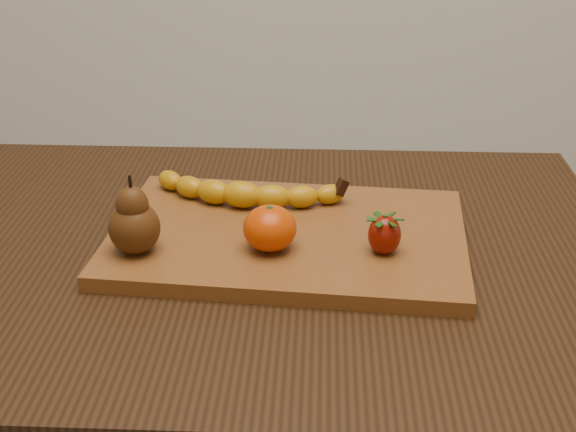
{
  "coord_description": "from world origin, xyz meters",
  "views": [
    {
      "loc": [
        0.11,
        -0.9,
        1.25
      ],
      "look_at": [
        0.07,
        0.01,
        0.8
      ],
      "focal_mm": 50.0,
      "sensor_mm": 36.0,
      "label": 1
    }
  ],
  "objects_px": {
    "table": "(239,311)",
    "cutting_board": "(288,237)",
    "mandarin": "(270,228)",
    "pear": "(133,215)"
  },
  "relations": [
    {
      "from": "cutting_board",
      "to": "pear",
      "type": "bearing_deg",
      "value": -156.14
    },
    {
      "from": "pear",
      "to": "mandarin",
      "type": "relative_size",
      "value": 1.49
    },
    {
      "from": "table",
      "to": "mandarin",
      "type": "relative_size",
      "value": 15.24
    },
    {
      "from": "pear",
      "to": "mandarin",
      "type": "height_order",
      "value": "pear"
    },
    {
      "from": "cutting_board",
      "to": "pear",
      "type": "relative_size",
      "value": 4.61
    },
    {
      "from": "table",
      "to": "cutting_board",
      "type": "relative_size",
      "value": 2.22
    },
    {
      "from": "mandarin",
      "to": "cutting_board",
      "type": "bearing_deg",
      "value": 68.76
    },
    {
      "from": "cutting_board",
      "to": "pear",
      "type": "height_order",
      "value": "pear"
    },
    {
      "from": "cutting_board",
      "to": "mandarin",
      "type": "height_order",
      "value": "mandarin"
    },
    {
      "from": "table",
      "to": "cutting_board",
      "type": "xyz_separation_m",
      "value": [
        0.07,
        0.01,
        0.11
      ]
    }
  ]
}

